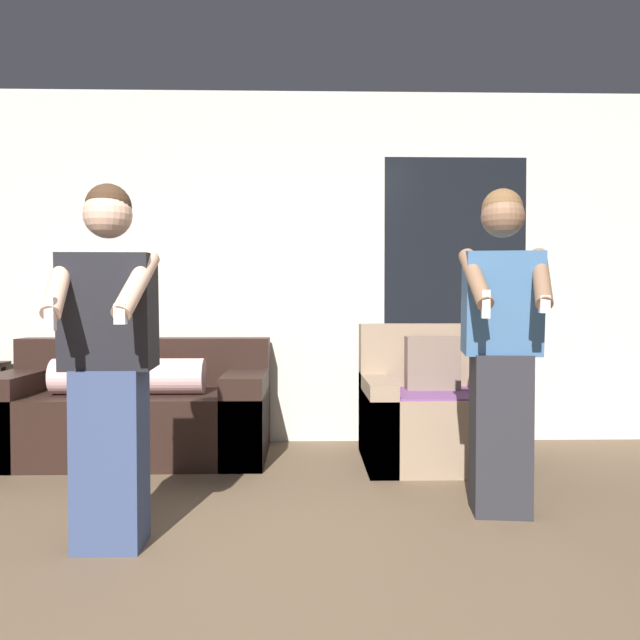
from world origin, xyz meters
name	(u,v)px	position (x,y,z in m)	size (l,w,h in m)	color
wall_back	(293,267)	(0.02, 3.00, 1.35)	(6.67, 0.07, 2.70)	beige
couch	(135,412)	(-1.08, 2.51, 0.31)	(1.85, 0.88, 0.81)	black
armchair	(433,414)	(0.98, 2.32, 0.33)	(0.94, 0.82, 0.93)	#937A60
person_left	(109,364)	(-0.74, 0.88, 0.81)	(0.45, 0.46, 1.59)	#384770
person_right	(501,348)	(1.11, 1.27, 0.85)	(0.44, 0.50, 1.65)	#28282D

